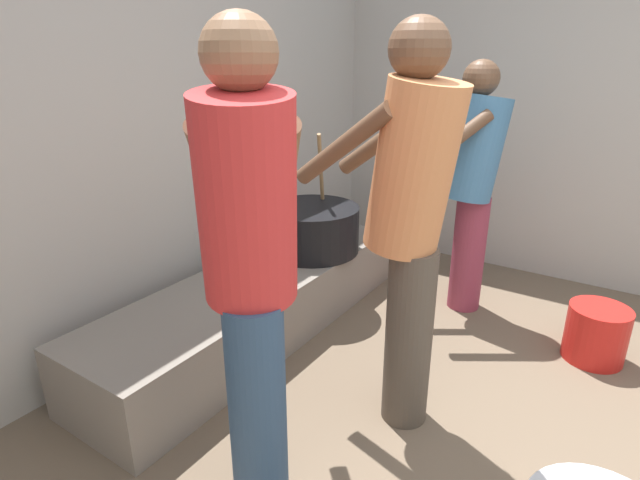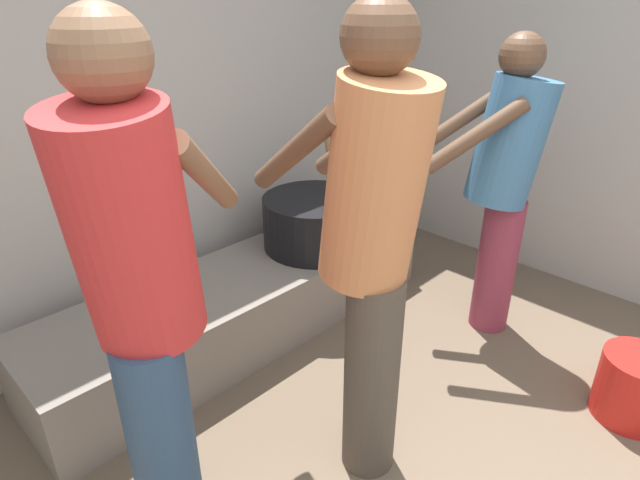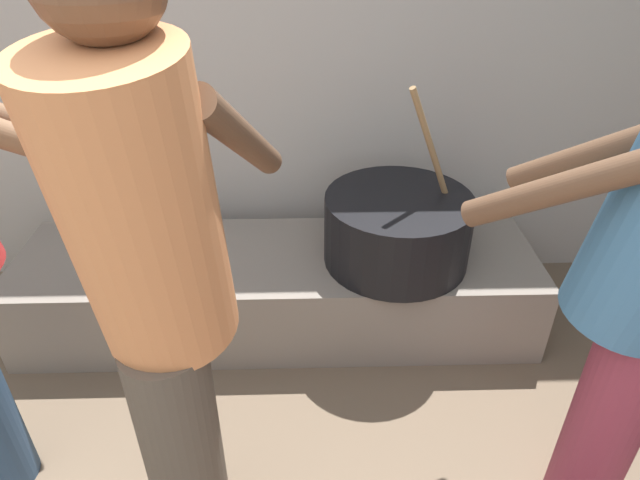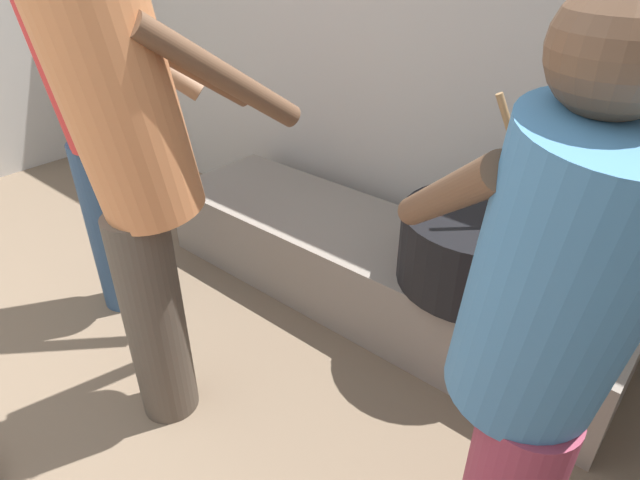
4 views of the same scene
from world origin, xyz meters
name	(u,v)px [view 4 (image 4 of 4)]	position (x,y,z in m)	size (l,w,h in m)	color
block_enclosure_rear	(357,31)	(0.00, 2.43, 1.09)	(5.02, 0.20, 2.19)	#ADA8A0
hearth_ledge	(373,267)	(0.52, 1.91, 0.18)	(2.19, 0.60, 0.37)	slate
cooking_pot_main	(478,248)	(1.01, 1.87, 0.51)	(0.59, 0.59, 0.74)	black
cook_in_orange_shirt	(135,166)	(0.33, 0.94, 0.96)	(0.44, 0.73, 1.66)	#4C4238
cook_in_blue_shirt	(538,351)	(1.48, 1.05, 0.86)	(0.69, 0.66, 1.51)	#8C3347
cook_in_red_shirt	(91,105)	(-0.34, 1.18, 0.95)	(0.72, 0.68, 1.65)	navy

